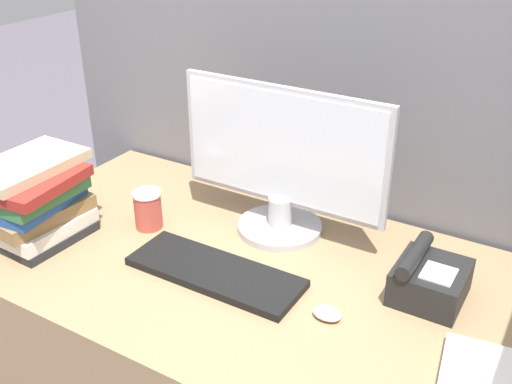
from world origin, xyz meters
name	(u,v)px	position (x,y,z in m)	size (l,w,h in m)	color
cubicle_panel_rear	(327,196)	(0.00, 0.85, 0.74)	(1.92, 0.04, 1.48)	slate
desk	(253,377)	(0.00, 0.41, 0.37)	(1.52, 0.81, 0.74)	#937551
monitor	(282,167)	(-0.03, 0.60, 0.93)	(0.59, 0.23, 0.41)	#B7B7BC
keyboard	(215,272)	(-0.06, 0.33, 0.75)	(0.44, 0.16, 0.02)	black
mouse	(327,313)	(0.24, 0.32, 0.75)	(0.07, 0.05, 0.02)	silver
coffee_cup	(148,209)	(-0.35, 0.43, 0.80)	(0.08, 0.08, 0.11)	#BF4C3F
book_stack	(32,200)	(-0.57, 0.23, 0.85)	(0.26, 0.30, 0.22)	#262628
desk_telephone	(429,280)	(0.41, 0.51, 0.79)	(0.16, 0.18, 0.12)	black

